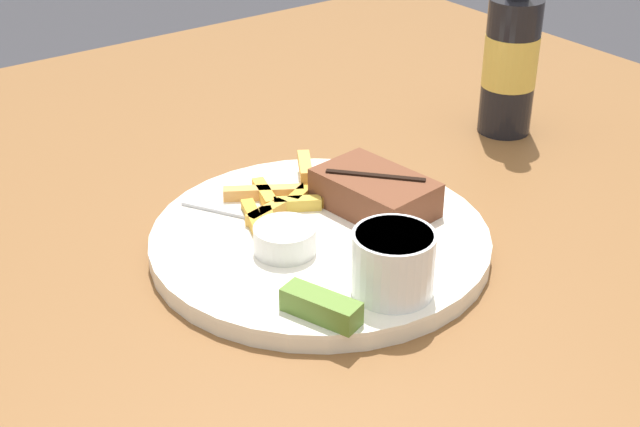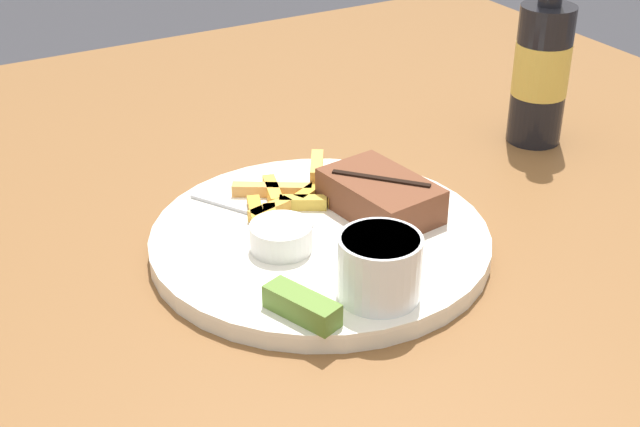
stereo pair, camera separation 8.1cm
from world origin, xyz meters
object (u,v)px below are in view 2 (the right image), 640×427
(dinner_plate, at_px, (320,241))
(dipping_sauce_cup, at_px, (281,236))
(coleslaw_cup, at_px, (380,264))
(beer_bottle, at_px, (542,65))
(steak_portion, at_px, (380,196))
(pickle_spear, at_px, (302,306))
(fork_utensil, at_px, (245,209))

(dinner_plate, xyz_separation_m, dipping_sauce_cup, (0.01, -0.04, 0.02))
(dinner_plate, relative_size, coleslaw_cup, 4.58)
(coleslaw_cup, bearing_deg, dipping_sauce_cup, -161.17)
(dipping_sauce_cup, distance_m, beer_bottle, 0.40)
(steak_portion, bearing_deg, coleslaw_cup, -33.38)
(dipping_sauce_cup, distance_m, pickle_spear, 0.10)
(fork_utensil, bearing_deg, beer_bottle, 62.31)
(coleslaw_cup, bearing_deg, dinner_plate, 175.64)
(dipping_sauce_cup, height_order, beer_bottle, beer_bottle)
(pickle_spear, relative_size, beer_bottle, 0.27)
(dinner_plate, distance_m, beer_bottle, 0.36)
(steak_portion, xyz_separation_m, pickle_spear, (0.11, -0.15, -0.01))
(fork_utensil, bearing_deg, dipping_sauce_cup, -31.92)
(pickle_spear, bearing_deg, steak_portion, 127.53)
(fork_utensil, distance_m, beer_bottle, 0.39)
(steak_portion, bearing_deg, dinner_plate, -85.36)
(fork_utensil, relative_size, beer_bottle, 0.47)
(dipping_sauce_cup, bearing_deg, steak_portion, 96.76)
(steak_portion, distance_m, pickle_spear, 0.18)
(coleslaw_cup, relative_size, dipping_sauce_cup, 1.23)
(steak_portion, height_order, coleslaw_cup, coleslaw_cup)
(fork_utensil, bearing_deg, steak_portion, 28.86)
(dinner_plate, xyz_separation_m, pickle_spear, (0.11, -0.08, 0.02))
(dinner_plate, distance_m, pickle_spear, 0.13)
(fork_utensil, bearing_deg, coleslaw_cup, -20.09)
(pickle_spear, height_order, beer_bottle, beer_bottle)
(dinner_plate, bearing_deg, dipping_sauce_cup, -79.96)
(steak_portion, relative_size, dipping_sauce_cup, 2.16)
(steak_portion, bearing_deg, dipping_sauce_cup, -83.24)
(coleslaw_cup, distance_m, fork_utensil, 0.19)
(pickle_spear, bearing_deg, dipping_sauce_cup, 161.53)
(dipping_sauce_cup, bearing_deg, fork_utensil, 178.51)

